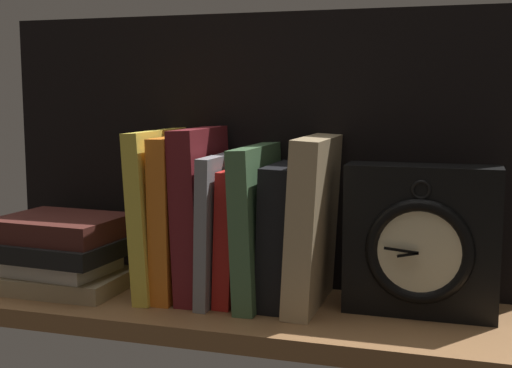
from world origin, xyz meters
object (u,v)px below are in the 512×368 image
book_red_requiem (238,234)px  book_tan_shortstories (313,222)px  book_green_romantic (258,224)px  book_black_skeptic (283,234)px  book_yellow_seinlanguage (161,212)px  framed_clock (421,242)px  book_maroon_dawkins (202,213)px  book_orange_pandolfini (179,216)px  book_gray_chess (221,226)px  book_stack_side (64,252)px

book_red_requiem → book_tan_shortstories: book_tan_shortstories is taller
book_green_romantic → book_black_skeptic: size_ratio=1.13×
book_yellow_seinlanguage → framed_clock: bearing=0.6°
book_maroon_dawkins → book_black_skeptic: (11.58, 0.00, -2.29)cm
book_maroon_dawkins → book_red_requiem: (5.21, 0.00, -2.61)cm
book_tan_shortstories → book_green_romantic: bearing=180.0°
book_green_romantic → book_tan_shortstories: book_tan_shortstories is taller
book_orange_pandolfini → book_black_skeptic: bearing=0.0°
book_red_requiem → book_orange_pandolfini: bearing=180.0°
book_gray_chess → book_yellow_seinlanguage: bearing=180.0°
book_orange_pandolfini → book_stack_side: 17.82cm
book_maroon_dawkins → book_red_requiem: book_maroon_dawkins is taller
book_orange_pandolfini → book_maroon_dawkins: book_maroon_dawkins is taller
book_red_requiem → framed_clock: (24.12, 0.37, 0.42)cm
book_orange_pandolfini → book_maroon_dawkins: size_ratio=0.95×
book_yellow_seinlanguage → book_orange_pandolfini: (2.79, 0.00, -0.37)cm
book_orange_pandolfini → book_red_requiem: 8.81cm
book_green_romantic → book_tan_shortstories: bearing=0.0°
framed_clock → book_stack_side: size_ratio=1.04×
book_gray_chess → book_red_requiem: bearing=0.0°
book_orange_pandolfini → framed_clock: book_orange_pandolfini is taller
book_orange_pandolfini → framed_clock: bearing=0.7°
book_orange_pandolfini → book_green_romantic: bearing=0.0°
book_maroon_dawkins → book_tan_shortstories: book_maroon_dawkins is taller
book_green_romantic → book_stack_side: book_green_romantic is taller
book_red_requiem → book_tan_shortstories: bearing=0.0°
book_red_requiem → book_tan_shortstories: (10.36, 0.00, 2.17)cm
framed_clock → book_tan_shortstories: bearing=-178.5°
book_red_requiem → book_stack_side: bearing=-173.6°
book_black_skeptic → book_gray_chess: bearing=180.0°
book_tan_shortstories → book_stack_side: (-35.58, -2.84, -5.78)cm
book_maroon_dawkins → book_black_skeptic: bearing=0.0°
book_orange_pandolfini → book_black_skeptic: size_ratio=1.19×
book_yellow_seinlanguage → book_tan_shortstories: 21.72cm
book_yellow_seinlanguage → framed_clock: (35.48, 0.37, -2.00)cm
book_yellow_seinlanguage → book_red_requiem: 11.61cm
book_tan_shortstories → book_gray_chess: bearing=180.0°
book_green_romantic → book_yellow_seinlanguage: bearing=180.0°
book_yellow_seinlanguage → book_black_skeptic: bearing=0.0°
framed_clock → book_yellow_seinlanguage: bearing=-179.4°
book_gray_chess → book_black_skeptic: size_ratio=1.06×
book_red_requiem → book_stack_side: (-25.22, -2.84, -3.60)cm
book_orange_pandolfini → framed_clock: 32.73cm
book_orange_pandolfini → book_red_requiem: book_orange_pandolfini is taller
book_yellow_seinlanguage → book_black_skeptic: 17.86cm
book_maroon_dawkins → book_black_skeptic: book_maroon_dawkins is taller
framed_clock → book_stack_side: framed_clock is taller
book_orange_pandolfini → book_black_skeptic: (14.94, 0.00, -1.73)cm
book_tan_shortstories → framed_clock: size_ratio=1.17×
book_stack_side → book_yellow_seinlanguage: bearing=11.6°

